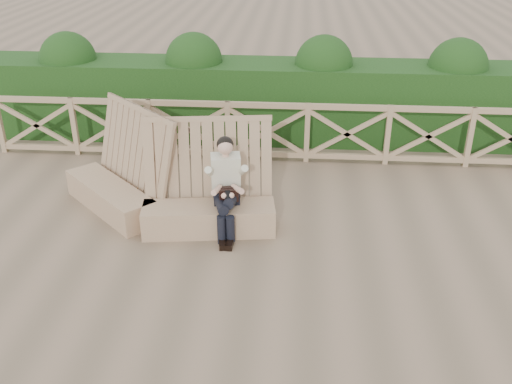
{
  "coord_description": "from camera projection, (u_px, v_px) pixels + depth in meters",
  "views": [
    {
      "loc": [
        0.55,
        -6.14,
        4.23
      ],
      "look_at": [
        0.04,
        0.4,
        0.9
      ],
      "focal_mm": 40.0,
      "sensor_mm": 36.0,
      "label": 1
    }
  ],
  "objects": [
    {
      "name": "ground",
      "position": [
        250.0,
        267.0,
        7.41
      ],
      "size": [
        60.0,
        60.0,
        0.0
      ],
      "primitive_type": "plane",
      "color": "brown",
      "rests_on": "ground"
    },
    {
      "name": "guardrail",
      "position": [
        267.0,
        132.0,
        10.28
      ],
      "size": [
        10.1,
        0.09,
        1.1
      ],
      "color": "#836A4C",
      "rests_on": "ground"
    },
    {
      "name": "woman",
      "position": [
        226.0,
        184.0,
        7.95
      ],
      "size": [
        0.46,
        0.9,
        1.4
      ],
      "rotation": [
        0.0,
        0.0,
        0.18
      ],
      "color": "black",
      "rests_on": "ground"
    },
    {
      "name": "bench",
      "position": [
        160.0,
        194.0,
        8.43
      ],
      "size": [
        3.41,
        1.91,
        1.55
      ],
      "rotation": [
        0.0,
        0.0,
        -0.32
      ],
      "color": "#937454",
      "rests_on": "ground"
    },
    {
      "name": "hedge",
      "position": [
        271.0,
        101.0,
        11.25
      ],
      "size": [
        12.0,
        1.2,
        1.5
      ],
      "primitive_type": "cube",
      "color": "black",
      "rests_on": "ground"
    }
  ]
}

